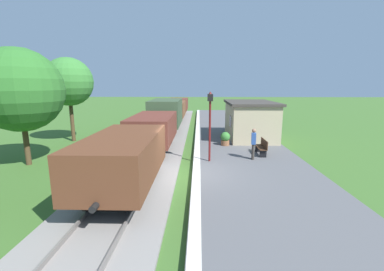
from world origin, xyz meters
TOP-DOWN VIEW (x-y plane):
  - ground_plane at (0.00, 0.00)m, footprint 160.00×160.00m
  - platform_slab at (3.20, 0.00)m, footprint 6.00×60.00m
  - platform_edge_stripe at (0.40, 0.00)m, footprint 0.36×60.00m
  - track_ballast at (-2.40, 0.00)m, footprint 3.80×60.00m
  - rail_near at (-1.68, 0.00)m, footprint 0.07×60.00m
  - rail_far at (-3.12, 0.00)m, footprint 0.07×60.00m
  - freight_train at (-2.40, 11.24)m, footprint 2.50×32.60m
  - station_hut at (4.40, 8.23)m, footprint 3.50×5.80m
  - bench_near_hut at (4.19, 3.24)m, footprint 0.42×1.50m
  - bench_down_platform at (4.19, 13.59)m, footprint 0.42×1.50m
  - person_waiting at (3.48, 2.28)m, footprint 0.30×0.41m
  - potted_planter at (2.28, 5.55)m, footprint 0.64×0.64m
  - lamp_post_near at (1.08, 1.86)m, footprint 0.28×0.28m
  - tree_trackside_mid at (-8.76, 1.77)m, footprint 4.31×4.31m
  - tree_trackside_far at (-9.17, 7.74)m, footprint 3.54×3.54m

SIDE VIEW (x-z plane):
  - ground_plane at x=0.00m, z-range 0.00..0.00m
  - track_ballast at x=-2.40m, z-range 0.00..0.12m
  - platform_slab at x=3.20m, z-range 0.00..0.25m
  - rail_near at x=-1.68m, z-range 0.12..0.26m
  - rail_far at x=-3.12m, z-range 0.12..0.26m
  - platform_edge_stripe at x=0.40m, z-range 0.25..0.26m
  - bench_near_hut at x=4.19m, z-range 0.27..1.18m
  - bench_down_platform at x=4.19m, z-range 0.27..1.18m
  - potted_planter at x=2.28m, z-range 0.26..1.18m
  - person_waiting at x=3.48m, z-range 0.33..2.04m
  - freight_train at x=-2.40m, z-range 0.10..2.82m
  - station_hut at x=4.40m, z-range 0.26..3.04m
  - lamp_post_near at x=1.08m, z-range 0.95..4.65m
  - tree_trackside_mid at x=-8.76m, z-range 0.92..7.08m
  - tree_trackside_far at x=-9.17m, z-range 1.34..7.60m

